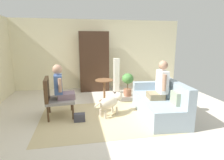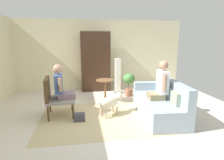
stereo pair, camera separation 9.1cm
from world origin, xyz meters
name	(u,v)px [view 1 (the left image)]	position (x,y,z in m)	size (l,w,h in m)	color
ground_plane	(108,114)	(0.00, 0.00, 0.00)	(7.13, 7.13, 0.00)	beige
back_wall	(96,54)	(0.00, 2.81, 1.28)	(6.54, 0.12, 2.56)	beige
area_rug	(106,117)	(-0.09, -0.17, 0.00)	(3.04, 2.12, 0.01)	#C6B284
couch	(160,103)	(1.23, -0.27, 0.31)	(0.97, 1.88, 0.87)	#8EA0AD
armchair	(54,95)	(-1.29, 0.11, 0.53)	(0.70, 0.73, 0.95)	#4C331E
person_on_couch	(160,83)	(1.20, -0.29, 0.81)	(0.45, 0.53, 0.90)	#817355
person_on_armchair	(61,85)	(-1.12, 0.13, 0.77)	(0.50, 0.51, 0.83)	slate
round_end_table	(104,87)	(0.04, 0.96, 0.45)	(0.53, 0.53, 0.68)	brown
dog	(111,102)	(0.05, -0.02, 0.33)	(0.77, 0.56, 0.54)	beige
potted_plant	(128,82)	(0.88, 1.42, 0.47)	(0.38, 0.38, 0.76)	#996047
column_lamp	(116,76)	(0.60, 1.84, 0.60)	(0.20, 0.20, 1.21)	#4C4742
armoire_cabinet	(94,62)	(-0.12, 2.40, 1.05)	(1.03, 0.56, 2.11)	#382316
handbag	(80,117)	(-0.71, -0.28, 0.09)	(0.25, 0.14, 0.19)	#3F3F4C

